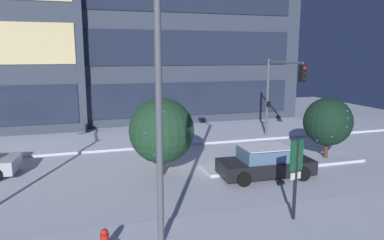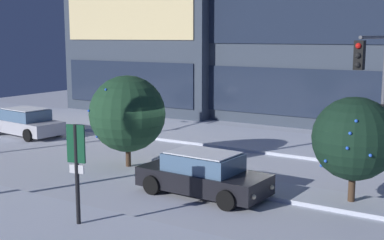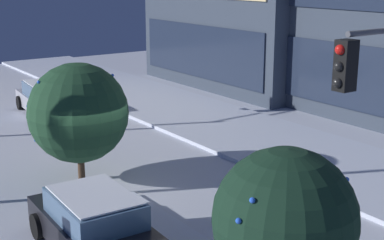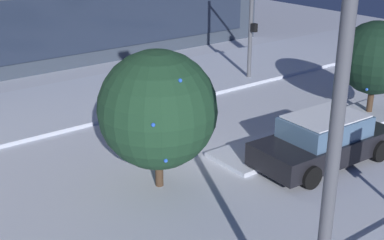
{
  "view_description": "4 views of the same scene",
  "coord_description": "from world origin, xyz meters",
  "px_view_note": "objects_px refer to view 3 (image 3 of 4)",
  "views": [
    {
      "loc": [
        -4.37,
        -16.52,
        5.82
      ],
      "look_at": [
        0.71,
        0.5,
        2.55
      ],
      "focal_mm": 33.52,
      "sensor_mm": 36.0,
      "label": 1
    },
    {
      "loc": [
        12.57,
        -16.46,
        5.35
      ],
      "look_at": [
        1.96,
        0.3,
        2.16
      ],
      "focal_mm": 48.85,
      "sensor_mm": 36.0,
      "label": 2
    },
    {
      "loc": [
        14.85,
        -6.84,
        6.46
      ],
      "look_at": [
        3.27,
        1.32,
        2.7
      ],
      "focal_mm": 52.32,
      "sensor_mm": 36.0,
      "label": 3
    },
    {
      "loc": [
        -7.95,
        -10.68,
        6.86
      ],
      "look_at": [
        -0.13,
        -0.39,
        1.83
      ],
      "focal_mm": 48.92,
      "sensor_mm": 36.0,
      "label": 4
    }
  ],
  "objects_px": {
    "car_near": "(95,225)",
    "car_far": "(47,99)",
    "decorated_tree_median": "(78,113)",
    "decorated_tree_left_of_median": "(285,219)"
  },
  "relations": [
    {
      "from": "decorated_tree_median",
      "to": "decorated_tree_left_of_median",
      "type": "xyz_separation_m",
      "value": [
        9.26,
        -0.16,
        -0.04
      ]
    },
    {
      "from": "car_near",
      "to": "car_far",
      "type": "distance_m",
      "value": 14.27
    },
    {
      "from": "car_near",
      "to": "car_far",
      "type": "relative_size",
      "value": 0.99
    },
    {
      "from": "car_far",
      "to": "decorated_tree_left_of_median",
      "type": "bearing_deg",
      "value": 177.77
    },
    {
      "from": "car_far",
      "to": "car_near",
      "type": "bearing_deg",
      "value": 168.97
    },
    {
      "from": "decorated_tree_left_of_median",
      "to": "car_near",
      "type": "bearing_deg",
      "value": -160.91
    },
    {
      "from": "car_near",
      "to": "decorated_tree_left_of_median",
      "type": "xyz_separation_m",
      "value": [
        4.57,
        1.58,
        1.46
      ]
    },
    {
      "from": "car_far",
      "to": "decorated_tree_median",
      "type": "height_order",
      "value": "decorated_tree_median"
    },
    {
      "from": "car_far",
      "to": "decorated_tree_left_of_median",
      "type": "height_order",
      "value": "decorated_tree_left_of_median"
    },
    {
      "from": "car_far",
      "to": "decorated_tree_median",
      "type": "bearing_deg",
      "value": 171.04
    }
  ]
}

